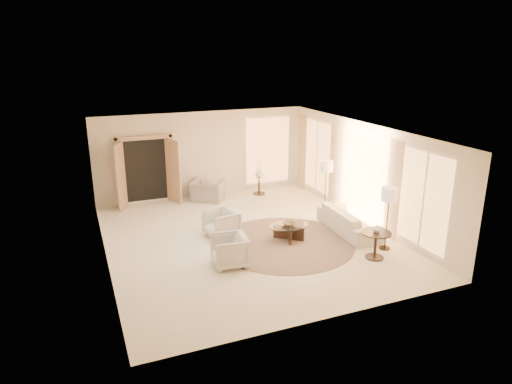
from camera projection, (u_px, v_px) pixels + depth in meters
name	position (u px, v px, depth m)	size (l,w,h in m)	color
room	(247.00, 187.00, 11.44)	(7.04, 8.04, 2.83)	#F0E6C9
windows_right	(361.00, 174.00, 12.79)	(0.10, 6.40, 2.40)	#F9AF63
window_back_corner	(268.00, 150.00, 15.77)	(1.70, 0.10, 2.40)	#F9AF63
curtains_right	(341.00, 169.00, 13.58)	(0.06, 5.20, 2.60)	tan
french_doors	(146.00, 171.00, 14.22)	(1.95, 0.66, 2.16)	tan
area_rug	(284.00, 243.00, 11.58)	(3.56, 3.56, 0.01)	#453127
sofa	(349.00, 221.00, 12.21)	(2.16, 0.85, 0.63)	beige
armchair_left	(221.00, 222.00, 11.87)	(0.77, 0.72, 0.79)	beige
armchair_right	(229.00, 249.00, 10.27)	(0.77, 0.72, 0.79)	beige
accent_chair	(208.00, 187.00, 14.69)	(1.01, 0.66, 0.88)	gray
coffee_table	(289.00, 230.00, 11.71)	(1.33, 1.33, 0.40)	black
end_table	(376.00, 240.00, 10.62)	(0.69, 0.69, 0.65)	black
side_table	(259.00, 183.00, 15.38)	(0.53, 0.53, 0.62)	#2D2216
floor_lamp_near	(326.00, 168.00, 13.42)	(0.38, 0.38, 1.58)	#2D2216
floor_lamp_far	(389.00, 197.00, 10.85)	(0.38, 0.38, 1.57)	#2D2216
bowl	(289.00, 224.00, 11.66)	(0.32, 0.32, 0.08)	brown
end_vase	(377.00, 229.00, 10.53)	(0.18, 0.18, 0.19)	white
side_vase	(259.00, 173.00, 15.26)	(0.26, 0.26, 0.27)	white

